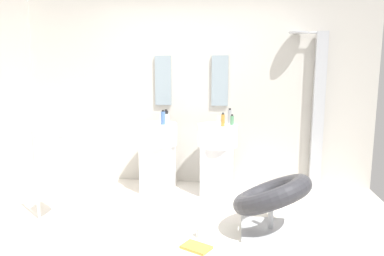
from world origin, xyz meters
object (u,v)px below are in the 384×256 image
(pedestal_sink_left, at_px, (158,154))
(soap_bottle_green, at_px, (232,120))
(soap_bottle_clear, at_px, (167,118))
(soap_bottle_blue, at_px, (163,118))
(soap_bottle_grey, at_px, (230,116))
(soap_bottle_black, at_px, (166,116))
(pedestal_sink_right, at_px, (217,155))
(magazine_ochre, at_px, (196,247))
(towel_rack, at_px, (49,162))
(soap_bottle_amber, at_px, (223,120))
(coffee_mug, at_px, (200,232))
(lounge_chair, at_px, (271,199))
(shower_column, at_px, (317,108))

(pedestal_sink_left, distance_m, soap_bottle_green, 1.06)
(soap_bottle_clear, relative_size, soap_bottle_blue, 0.70)
(pedestal_sink_left, distance_m, soap_bottle_clear, 0.48)
(soap_bottle_green, xyz_separation_m, soap_bottle_grey, (-0.03, 0.12, 0.03))
(soap_bottle_clear, bearing_deg, soap_bottle_black, 130.74)
(pedestal_sink_right, relative_size, magazine_ochre, 3.97)
(pedestal_sink_left, relative_size, soap_bottle_grey, 5.09)
(towel_rack, distance_m, soap_bottle_amber, 2.02)
(towel_rack, height_order, soap_bottle_grey, soap_bottle_grey)
(coffee_mug, bearing_deg, lounge_chair, 15.38)
(pedestal_sink_left, bearing_deg, shower_column, 9.07)
(lounge_chair, distance_m, soap_bottle_amber, 1.27)
(lounge_chair, relative_size, soap_bottle_blue, 5.67)
(shower_column, distance_m, soap_bottle_amber, 1.28)
(pedestal_sink_right, distance_m, soap_bottle_green, 0.49)
(towel_rack, xyz_separation_m, soap_bottle_amber, (1.75, 0.96, 0.34))
(soap_bottle_black, bearing_deg, soap_bottle_grey, -2.27)
(soap_bottle_clear, bearing_deg, soap_bottle_blue, -91.27)
(pedestal_sink_right, relative_size, soap_bottle_clear, 7.71)
(pedestal_sink_right, bearing_deg, soap_bottle_amber, -60.82)
(soap_bottle_blue, relative_size, soap_bottle_grey, 0.94)
(magazine_ochre, height_order, soap_bottle_amber, soap_bottle_amber)
(towel_rack, relative_size, soap_bottle_clear, 7.38)
(coffee_mug, height_order, soap_bottle_green, soap_bottle_green)
(pedestal_sink_right, height_order, coffee_mug, pedestal_sink_right)
(towel_rack, height_order, coffee_mug, towel_rack)
(towel_rack, bearing_deg, lounge_chair, -0.53)
(shower_column, relative_size, soap_bottle_black, 12.36)
(soap_bottle_green, relative_size, soap_bottle_blue, 0.72)
(coffee_mug, bearing_deg, soap_bottle_clear, 113.12)
(lounge_chair, bearing_deg, soap_bottle_amber, 118.07)
(pedestal_sink_right, distance_m, soap_bottle_grey, 0.52)
(lounge_chair, distance_m, magazine_ochre, 0.85)
(soap_bottle_blue, bearing_deg, soap_bottle_clear, 88.73)
(towel_rack, bearing_deg, soap_bottle_grey, 33.30)
(pedestal_sink_left, relative_size, lounge_chair, 0.95)
(pedestal_sink_right, xyz_separation_m, soap_bottle_black, (-0.69, 0.14, 0.48))
(pedestal_sink_right, bearing_deg, soap_bottle_black, 168.17)
(pedestal_sink_right, xyz_separation_m, magazine_ochre, (-0.08, -1.52, -0.47))
(soap_bottle_black, distance_m, soap_bottle_amber, 0.81)
(soap_bottle_clear, height_order, soap_bottle_black, soap_bottle_black)
(lounge_chair, bearing_deg, soap_bottle_grey, 110.10)
(pedestal_sink_right, relative_size, towel_rack, 1.05)
(soap_bottle_green, xyz_separation_m, soap_bottle_amber, (-0.11, -0.12, 0.02))
(magazine_ochre, height_order, coffee_mug, coffee_mug)
(pedestal_sink_right, relative_size, soap_bottle_amber, 6.01)
(shower_column, relative_size, lounge_chair, 1.96)
(coffee_mug, relative_size, soap_bottle_clear, 0.72)
(pedestal_sink_right, relative_size, soap_bottle_blue, 5.40)
(shower_column, xyz_separation_m, soap_bottle_amber, (-1.19, -0.45, -0.11))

